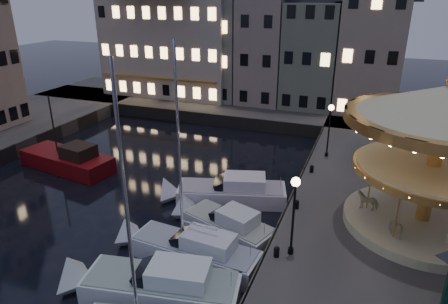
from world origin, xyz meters
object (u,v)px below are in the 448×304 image
at_px(streetlamp_c, 330,123).
at_px(motorboat_d, 223,225).
at_px(motorboat_c, 188,249).
at_px(motorboat_e, 226,193).
at_px(motorboat_b, 154,285).
at_px(bollard_b, 277,251).
at_px(bollard_c, 297,204).
at_px(red_fishing_boat, 69,161).
at_px(carousel, 441,132).
at_px(streetlamp_b, 294,205).
at_px(bollard_d, 312,168).

distance_m(streetlamp_c, motorboat_d, 12.59).
bearing_deg(streetlamp_c, motorboat_c, -110.37).
bearing_deg(streetlamp_c, motorboat_e, -127.35).
height_order(motorboat_b, motorboat_c, motorboat_c).
xyz_separation_m(bollard_b, motorboat_c, (-4.70, -0.26, -0.93)).
height_order(bollard_c, motorboat_d, motorboat_d).
bearing_deg(red_fishing_boat, bollard_b, -20.49).
height_order(motorboat_c, carousel, motorboat_c).
distance_m(motorboat_d, carousel, 12.64).
relative_size(streetlamp_b, motorboat_d, 0.63).
xyz_separation_m(bollard_b, bollard_d, (0.00, 10.50, 0.00)).
relative_size(streetlamp_b, streetlamp_c, 1.00).
bearing_deg(bollard_c, red_fishing_boat, 173.83).
bearing_deg(streetlamp_b, motorboat_e, 133.45).
relative_size(motorboat_d, motorboat_e, 0.79).
height_order(streetlamp_b, motorboat_d, streetlamp_b).
bearing_deg(streetlamp_c, red_fishing_boat, -160.28).
relative_size(bollard_c, red_fishing_boat, 0.07).
relative_size(bollard_c, carousel, 0.06).
height_order(motorboat_b, red_fishing_boat, red_fishing_boat).
bearing_deg(motorboat_d, bollard_d, 63.77).
bearing_deg(motorboat_c, motorboat_e, 93.46).
distance_m(motorboat_c, motorboat_e, 6.80).
distance_m(streetlamp_c, motorboat_c, 15.58).
height_order(motorboat_d, carousel, carousel).
xyz_separation_m(streetlamp_b, bollard_b, (-0.60, -0.50, -2.41)).
bearing_deg(carousel, motorboat_e, 174.99).
distance_m(bollard_b, bollard_c, 5.00).
bearing_deg(bollard_c, streetlamp_b, -82.41).
height_order(bollard_c, red_fishing_boat, red_fishing_boat).
bearing_deg(motorboat_c, bollard_c, 48.27).
height_order(streetlamp_c, red_fishing_boat, red_fishing_boat).
bearing_deg(red_fishing_boat, bollard_c, -6.17).
bearing_deg(streetlamp_c, motorboat_d, -111.46).
height_order(bollard_c, motorboat_e, motorboat_e).
relative_size(streetlamp_c, motorboat_d, 0.63).
relative_size(motorboat_c, carousel, 1.12).
distance_m(streetlamp_b, motorboat_d, 6.00).
relative_size(streetlamp_c, motorboat_e, 0.50).
bearing_deg(streetlamp_b, carousel, 38.55).
height_order(bollard_d, motorboat_d, motorboat_d).
relative_size(motorboat_c, red_fishing_boat, 1.28).
height_order(motorboat_e, red_fishing_boat, red_fishing_boat).
bearing_deg(bollard_c, carousel, 3.98).
bearing_deg(motorboat_d, streetlamp_c, 68.54).
xyz_separation_m(streetlamp_b, motorboat_d, (-4.44, 2.21, -3.38)).
xyz_separation_m(bollard_d, red_fishing_boat, (-18.83, -3.46, -0.89)).
relative_size(streetlamp_c, bollard_b, 7.32).
bearing_deg(red_fishing_boat, motorboat_b, -36.88).
bearing_deg(motorboat_e, motorboat_c, -86.54).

